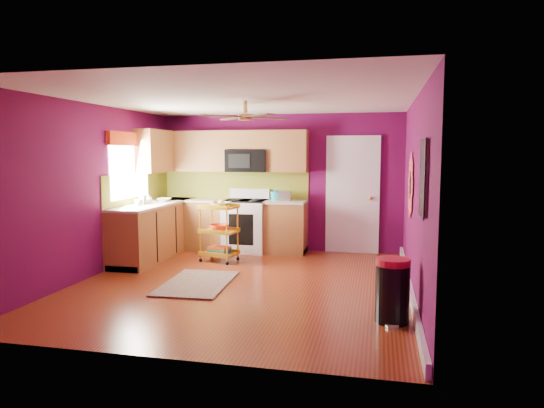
# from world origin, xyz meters

# --- Properties ---
(ground) EXTENTS (5.00, 5.00, 0.00)m
(ground) POSITION_xyz_m (0.00, 0.00, 0.00)
(ground) COLOR maroon
(ground) RESTS_ON ground
(room_envelope) EXTENTS (4.54, 5.04, 2.52)m
(room_envelope) POSITION_xyz_m (0.03, 0.00, 1.63)
(room_envelope) COLOR #590A40
(room_envelope) RESTS_ON ground
(lower_cabinets) EXTENTS (2.81, 2.31, 0.94)m
(lower_cabinets) POSITION_xyz_m (-1.35, 1.82, 0.43)
(lower_cabinets) COLOR brown
(lower_cabinets) RESTS_ON ground
(electric_range) EXTENTS (0.76, 0.66, 1.13)m
(electric_range) POSITION_xyz_m (-0.55, 2.17, 0.48)
(electric_range) COLOR white
(electric_range) RESTS_ON ground
(upper_cabinetry) EXTENTS (2.80, 2.30, 1.26)m
(upper_cabinetry) POSITION_xyz_m (-1.24, 2.17, 1.80)
(upper_cabinetry) COLOR brown
(upper_cabinetry) RESTS_ON ground
(left_window) EXTENTS (0.08, 1.35, 1.08)m
(left_window) POSITION_xyz_m (-2.22, 1.05, 1.74)
(left_window) COLOR white
(left_window) RESTS_ON ground
(panel_door) EXTENTS (0.95, 0.11, 2.15)m
(panel_door) POSITION_xyz_m (1.35, 2.47, 1.02)
(panel_door) COLOR white
(panel_door) RESTS_ON ground
(right_wall_art) EXTENTS (0.04, 2.74, 1.04)m
(right_wall_art) POSITION_xyz_m (2.23, -0.34, 1.44)
(right_wall_art) COLOR black
(right_wall_art) RESTS_ON ground
(ceiling_fan) EXTENTS (1.01, 1.01, 0.26)m
(ceiling_fan) POSITION_xyz_m (0.00, 0.20, 2.29)
(ceiling_fan) COLOR #BF8C3F
(ceiling_fan) RESTS_ON ground
(shag_rug) EXTENTS (0.92, 1.44, 0.02)m
(shag_rug) POSITION_xyz_m (-0.60, -0.15, 0.01)
(shag_rug) COLOR black
(shag_rug) RESTS_ON ground
(rolling_cart) EXTENTS (0.65, 0.53, 1.03)m
(rolling_cart) POSITION_xyz_m (-0.75, 1.26, 0.53)
(rolling_cart) COLOR gold
(rolling_cart) RESTS_ON ground
(trash_can) EXTENTS (0.48, 0.48, 0.69)m
(trash_can) POSITION_xyz_m (1.97, -1.12, 0.34)
(trash_can) COLOR black
(trash_can) RESTS_ON ground
(teal_kettle) EXTENTS (0.18, 0.18, 0.21)m
(teal_kettle) POSITION_xyz_m (-0.01, 2.24, 1.02)
(teal_kettle) COLOR teal
(teal_kettle) RESTS_ON lower_cabinets
(toaster) EXTENTS (0.22, 0.15, 0.18)m
(toaster) POSITION_xyz_m (0.17, 2.19, 1.03)
(toaster) COLOR beige
(toaster) RESTS_ON lower_cabinets
(soap_bottle_a) EXTENTS (0.09, 0.09, 0.20)m
(soap_bottle_a) POSITION_xyz_m (-2.02, 1.08, 1.04)
(soap_bottle_a) COLOR #EA3F72
(soap_bottle_a) RESTS_ON lower_cabinets
(soap_bottle_b) EXTENTS (0.13, 0.13, 0.17)m
(soap_bottle_b) POSITION_xyz_m (-1.99, 1.23, 1.02)
(soap_bottle_b) COLOR white
(soap_bottle_b) RESTS_ON lower_cabinets
(counter_dish) EXTENTS (0.24, 0.24, 0.06)m
(counter_dish) POSITION_xyz_m (-1.90, 1.64, 0.97)
(counter_dish) COLOR white
(counter_dish) RESTS_ON lower_cabinets
(counter_cup) EXTENTS (0.13, 0.13, 0.10)m
(counter_cup) POSITION_xyz_m (-2.02, 0.93, 0.99)
(counter_cup) COLOR white
(counter_cup) RESTS_ON lower_cabinets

